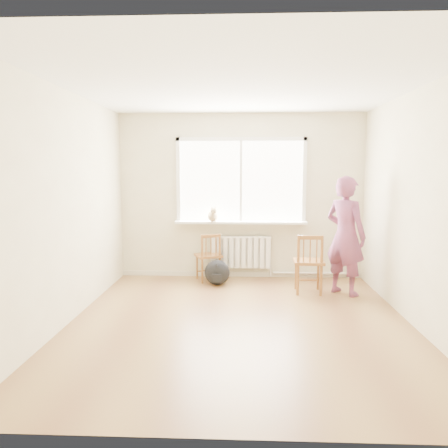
# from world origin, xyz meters

# --- Properties ---
(floor) EXTENTS (4.50, 4.50, 0.00)m
(floor) POSITION_xyz_m (0.00, 0.00, 0.00)
(floor) COLOR olive
(floor) RESTS_ON ground
(ceiling) EXTENTS (4.50, 4.50, 0.00)m
(ceiling) POSITION_xyz_m (0.00, 0.00, 2.70)
(ceiling) COLOR white
(ceiling) RESTS_ON back_wall
(back_wall) EXTENTS (4.00, 0.01, 2.70)m
(back_wall) POSITION_xyz_m (0.00, 2.25, 1.35)
(back_wall) COLOR beige
(back_wall) RESTS_ON ground
(window) EXTENTS (2.12, 0.05, 1.42)m
(window) POSITION_xyz_m (0.00, 2.22, 1.66)
(window) COLOR white
(window) RESTS_ON back_wall
(windowsill) EXTENTS (2.15, 0.22, 0.04)m
(windowsill) POSITION_xyz_m (0.00, 2.14, 0.93)
(windowsill) COLOR white
(windowsill) RESTS_ON back_wall
(radiator) EXTENTS (1.00, 0.12, 0.55)m
(radiator) POSITION_xyz_m (0.00, 2.16, 0.44)
(radiator) COLOR white
(radiator) RESTS_ON back_wall
(heating_pipe) EXTENTS (1.40, 0.04, 0.04)m
(heating_pipe) POSITION_xyz_m (1.25, 2.19, 0.08)
(heating_pipe) COLOR silver
(heating_pipe) RESTS_ON back_wall
(baseboard) EXTENTS (4.00, 0.03, 0.08)m
(baseboard) POSITION_xyz_m (0.00, 2.23, 0.04)
(baseboard) COLOR beige
(baseboard) RESTS_ON ground
(chair_left) EXTENTS (0.49, 0.48, 0.78)m
(chair_left) POSITION_xyz_m (-0.51, 1.91, 0.39)
(chair_left) COLOR #915B2A
(chair_left) RESTS_ON floor
(chair_right) EXTENTS (0.45, 0.43, 0.87)m
(chair_right) POSITION_xyz_m (0.99, 1.27, 0.44)
(chair_right) COLOR #915B2A
(chair_right) RESTS_ON floor
(person) EXTENTS (0.72, 0.73, 1.70)m
(person) POSITION_xyz_m (1.50, 1.27, 0.85)
(person) COLOR #C94351
(person) RESTS_ON floor
(cat) EXTENTS (0.21, 0.39, 0.26)m
(cat) POSITION_xyz_m (-0.45, 2.05, 1.06)
(cat) COLOR beige
(cat) RESTS_ON windowsill
(backpack) EXTENTS (0.44, 0.37, 0.39)m
(backpack) POSITION_xyz_m (-0.36, 1.68, 0.20)
(backpack) COLOR black
(backpack) RESTS_ON floor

